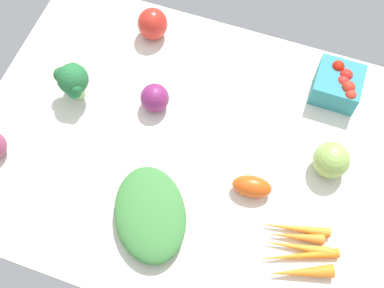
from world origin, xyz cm
name	(u,v)px	position (x,y,z in cm)	size (l,w,h in cm)	color
tablecloth	(192,150)	(0.00, 0.00, 1.00)	(104.00, 76.00, 2.00)	silver
broccoli_head	(72,80)	(31.72, -4.53, 8.54)	(8.68, 9.05, 10.83)	#9BC47E
carrot_bunch	(297,251)	(-29.27, 16.03, 3.19)	(18.43, 15.34, 2.89)	orange
bell_pepper_red	(153,24)	(20.71, -28.21, 6.30)	(7.84, 7.84, 8.61)	red
heirloom_tomato_green	(331,160)	(-31.18, -5.55, 6.17)	(8.34, 8.34, 8.34)	#8DB252
red_onion_near_basket	(155,98)	(12.30, -8.00, 5.50)	(6.99, 6.99, 6.99)	#7B235C
berry_basket	(338,84)	(-28.52, -26.20, 5.84)	(11.02, 11.02, 8.11)	teal
leafy_greens_clump	(150,214)	(2.85, 19.22, 4.78)	(22.35, 15.38, 5.55)	#3A7A39
roma_tomato	(252,186)	(-16.13, 5.72, 4.44)	(8.86, 4.89, 4.89)	#D75015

